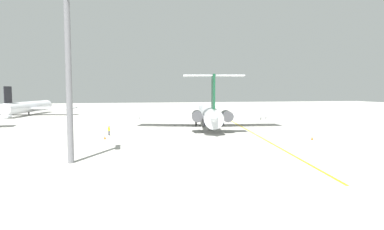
{
  "coord_description": "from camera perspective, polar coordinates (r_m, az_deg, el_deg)",
  "views": [
    {
      "loc": [
        -73.59,
        27.94,
        8.56
      ],
      "look_at": [
        1.69,
        11.85,
        2.72
      ],
      "focal_mm": 30.66,
      "sensor_mm": 36.0,
      "label": 1
    }
  ],
  "objects": [
    {
      "name": "ground_crew_portside",
      "position": [
        96.67,
        11.9,
        -0.17
      ],
      "size": [
        0.28,
        0.45,
        1.77
      ],
      "rotation": [
        0.0,
        0.0,
        3.05
      ],
      "color": "black",
      "rests_on": "ground"
    },
    {
      "name": "ground",
      "position": [
        79.18,
        8.68,
        -1.92
      ],
      "size": [
        306.27,
        306.27,
        0.0
      ],
      "primitive_type": "plane",
      "color": "#B7B5AD"
    },
    {
      "name": "safety_cone_nose",
      "position": [
        60.44,
        20.16,
        -3.81
      ],
      "size": [
        0.4,
        0.4,
        0.55
      ],
      "primitive_type": "cone",
      "color": "#EA590F",
      "rests_on": "ground"
    },
    {
      "name": "safety_cone_wingtip",
      "position": [
        59.46,
        -14.91,
        -3.82
      ],
      "size": [
        0.4,
        0.4,
        0.55
      ],
      "primitive_type": "cone",
      "color": "#EA590F",
      "rests_on": "ground"
    },
    {
      "name": "ground_crew_near_nose",
      "position": [
        100.2,
        12.74,
        -0.06
      ],
      "size": [
        0.37,
        0.27,
        1.67
      ],
      "rotation": [
        0.0,
        0.0,
        2.15
      ],
      "color": "black",
      "rests_on": "ground"
    },
    {
      "name": "ground_crew_starboard",
      "position": [
        64.04,
        -14.24,
        -2.44
      ],
      "size": [
        0.3,
        0.39,
        1.81
      ],
      "rotation": [
        0.0,
        0.0,
        2.53
      ],
      "color": "black",
      "rests_on": "ground"
    },
    {
      "name": "ground_crew_near_tail",
      "position": [
        93.23,
        -9.05,
        -0.3
      ],
      "size": [
        0.44,
        0.28,
        1.75
      ],
      "rotation": [
        0.0,
        0.0,
        4.59
      ],
      "color": "black",
      "rests_on": "ground"
    },
    {
      "name": "main_jetliner",
      "position": [
        76.99,
        2.92,
        0.31
      ],
      "size": [
        39.49,
        35.17,
        11.57
      ],
      "rotation": [
        0.0,
        0.0,
        -0.2
      ],
      "color": "silver",
      "rests_on": "ground"
    },
    {
      "name": "taxiway_centreline",
      "position": [
        80.73,
        8.2,
        -1.79
      ],
      "size": [
        100.23,
        16.72,
        0.01
      ],
      "primitive_type": "cube",
      "rotation": [
        0.0,
        0.0,
        -0.16
      ],
      "color": "gold",
      "rests_on": "ground"
    },
    {
      "name": "airliner_mid_right",
      "position": [
        126.72,
        -26.37,
        1.31
      ],
      "size": [
        32.5,
        32.33,
        9.73
      ],
      "rotation": [
        0.0,
        0.0,
        -0.18
      ],
      "color": "silver",
      "rests_on": "ground"
    },
    {
      "name": "light_mast",
      "position": [
        40.76,
        -20.71,
        8.34
      ],
      "size": [
        4.0,
        0.7,
        20.85
      ],
      "color": "slate",
      "rests_on": "ground"
    }
  ]
}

